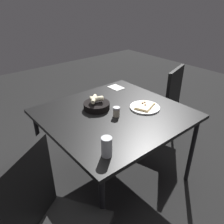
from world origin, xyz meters
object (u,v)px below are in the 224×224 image
Objects in this scene: pepper_shaker at (116,112)px; bread_basket at (97,105)px; chair_near at (163,100)px; chair_far at (50,219)px; pizza_plate at (145,107)px; beer_glass at (107,148)px; dining_table at (115,118)px.

bread_basket is at bearing 11.78° from pepper_shaker.
chair_near is 1.87m from chair_far.
bread_basket is 0.22m from pepper_shaker.
pizza_plate is 0.73m from beer_glass.
pizza_plate is 1.98× the size of beer_glass.
pepper_shaker is at bearing 79.76° from pizza_plate.
dining_table is at bearing -27.86° from pepper_shaker.
chair_far reaches higher than chair_near.
pepper_shaker is 0.93m from chair_far.
dining_table is 0.20m from bread_basket.
bread_basket is at bearing 51.27° from pizza_plate.
chair_far reaches higher than bread_basket.
pizza_plate is at bearing 113.78° from chair_near.
chair_near is at bearing -66.27° from beer_glass.
pizza_plate is at bearing -113.46° from dining_table.
chair_near reaches higher than bread_basket.
beer_glass is 1.49m from chair_near.
bread_basket is at bearing 91.45° from chair_near.
pizza_plate is 1.17m from chair_far.
chair_near is at bearing -75.83° from pepper_shaker.
beer_glass is at bearing -87.51° from chair_far.
chair_far is (-0.31, 1.10, -0.23)m from pizza_plate.
bread_basket reaches higher than dining_table.
pizza_plate is at bearing -74.19° from chair_far.
pepper_shaker is (-0.06, 0.03, 0.09)m from dining_table.
chair_far is at bearing 105.81° from pizza_plate.
dining_table is 1.27× the size of chair_near.
bread_basket is at bearing -30.71° from beer_glass.
beer_glass is 0.51m from chair_far.
chair_far is (-0.58, 0.77, -0.26)m from bread_basket.
beer_glass is at bearing 113.73° from chair_near.
dining_table is 14.22× the size of pepper_shaker.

